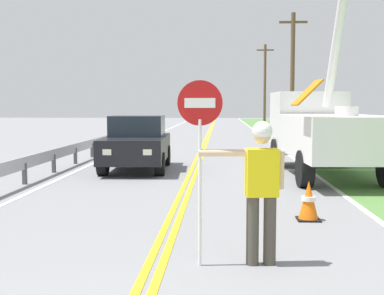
{
  "coord_description": "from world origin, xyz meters",
  "views": [
    {
      "loc": [
        0.82,
        -2.61,
        2.02
      ],
      "look_at": [
        0.26,
        7.24,
        1.2
      ],
      "focal_mm": 47.42,
      "sensor_mm": 36.0,
      "label": 1
    }
  ],
  "objects_px": {
    "flagger_worker": "(261,183)",
    "stop_sign_paddle": "(200,131)",
    "traffic_cone_lead": "(309,201)",
    "utility_pole_mid": "(292,72)",
    "oncoming_sedan_nearest": "(137,143)",
    "utility_pole_far": "(265,83)",
    "utility_bucket_truck": "(322,125)"
  },
  "relations": [
    {
      "from": "oncoming_sedan_nearest",
      "to": "utility_pole_far",
      "type": "distance_m",
      "value": 39.89
    },
    {
      "from": "oncoming_sedan_nearest",
      "to": "utility_pole_far",
      "type": "xyz_separation_m",
      "value": [
        7.33,
        39.04,
        3.59
      ]
    },
    {
      "from": "flagger_worker",
      "to": "utility_pole_mid",
      "type": "height_order",
      "value": "utility_pole_mid"
    },
    {
      "from": "utility_pole_far",
      "to": "traffic_cone_lead",
      "type": "relative_size",
      "value": 12.12
    },
    {
      "from": "utility_pole_mid",
      "to": "utility_bucket_truck",
      "type": "bearing_deg",
      "value": -95.15
    },
    {
      "from": "traffic_cone_lead",
      "to": "oncoming_sedan_nearest",
      "type": "bearing_deg",
      "value": 121.55
    },
    {
      "from": "flagger_worker",
      "to": "utility_pole_far",
      "type": "distance_m",
      "value": 48.7
    },
    {
      "from": "flagger_worker",
      "to": "utility_bucket_truck",
      "type": "xyz_separation_m",
      "value": [
        2.48,
        8.75,
        0.39
      ]
    },
    {
      "from": "utility_pole_mid",
      "to": "oncoming_sedan_nearest",
      "type": "bearing_deg",
      "value": -112.39
    },
    {
      "from": "utility_pole_far",
      "to": "traffic_cone_lead",
      "type": "xyz_separation_m",
      "value": [
        -3.16,
        -45.83,
        -4.09
      ]
    },
    {
      "from": "utility_pole_far",
      "to": "utility_pole_mid",
      "type": "bearing_deg",
      "value": -90.23
    },
    {
      "from": "utility_bucket_truck",
      "to": "utility_pole_far",
      "type": "distance_m",
      "value": 39.79
    },
    {
      "from": "oncoming_sedan_nearest",
      "to": "flagger_worker",
      "type": "bearing_deg",
      "value": -71.54
    },
    {
      "from": "traffic_cone_lead",
      "to": "utility_pole_mid",
      "type": "bearing_deg",
      "value": 82.82
    },
    {
      "from": "flagger_worker",
      "to": "stop_sign_paddle",
      "type": "relative_size",
      "value": 0.78
    },
    {
      "from": "flagger_worker",
      "to": "stop_sign_paddle",
      "type": "xyz_separation_m",
      "value": [
        -0.76,
        -0.09,
        0.66
      ]
    },
    {
      "from": "flagger_worker",
      "to": "oncoming_sedan_nearest",
      "type": "distance_m",
      "value": 9.86
    },
    {
      "from": "stop_sign_paddle",
      "to": "utility_pole_far",
      "type": "height_order",
      "value": "utility_pole_far"
    },
    {
      "from": "stop_sign_paddle",
      "to": "oncoming_sedan_nearest",
      "type": "xyz_separation_m",
      "value": [
        -2.36,
        9.44,
        -0.88
      ]
    },
    {
      "from": "utility_pole_mid",
      "to": "stop_sign_paddle",
      "type": "bearing_deg",
      "value": -100.24
    },
    {
      "from": "flagger_worker",
      "to": "traffic_cone_lead",
      "type": "distance_m",
      "value": 2.86
    },
    {
      "from": "utility_pole_far",
      "to": "traffic_cone_lead",
      "type": "distance_m",
      "value": 46.13
    },
    {
      "from": "utility_bucket_truck",
      "to": "oncoming_sedan_nearest",
      "type": "relative_size",
      "value": 1.66
    },
    {
      "from": "traffic_cone_lead",
      "to": "stop_sign_paddle",
      "type": "bearing_deg",
      "value": -124.37
    },
    {
      "from": "utility_bucket_truck",
      "to": "utility_pole_far",
      "type": "relative_size",
      "value": 0.81
    },
    {
      "from": "stop_sign_paddle",
      "to": "flagger_worker",
      "type": "bearing_deg",
      "value": 6.4
    },
    {
      "from": "oncoming_sedan_nearest",
      "to": "utility_pole_mid",
      "type": "xyz_separation_m",
      "value": [
        7.24,
        17.58,
        3.32
      ]
    },
    {
      "from": "oncoming_sedan_nearest",
      "to": "utility_pole_far",
      "type": "bearing_deg",
      "value": 79.37
    },
    {
      "from": "utility_bucket_truck",
      "to": "utility_pole_far",
      "type": "xyz_separation_m",
      "value": [
        1.73,
        39.64,
        2.99
      ]
    },
    {
      "from": "utility_pole_far",
      "to": "stop_sign_paddle",
      "type": "bearing_deg",
      "value": -95.85
    },
    {
      "from": "utility_pole_mid",
      "to": "utility_pole_far",
      "type": "xyz_separation_m",
      "value": [
        0.09,
        21.46,
        0.27
      ]
    },
    {
      "from": "stop_sign_paddle",
      "to": "utility_pole_far",
      "type": "relative_size",
      "value": 0.27
    }
  ]
}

